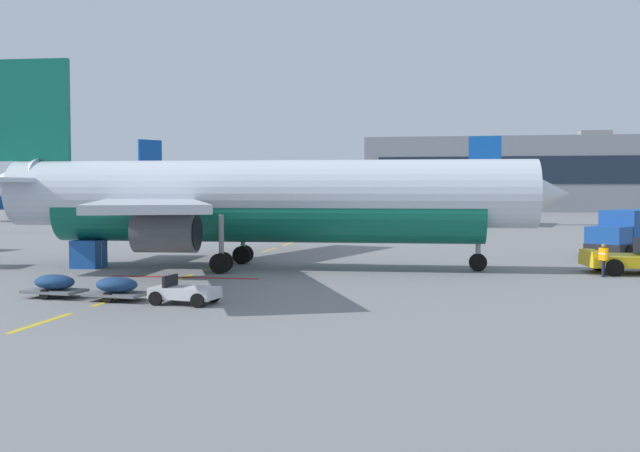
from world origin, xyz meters
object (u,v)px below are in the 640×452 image
at_px(airliner_far_right, 76,192).
at_px(fuel_service_truck, 626,232).
at_px(uld_cargo_container, 89,254).
at_px(baggage_train, 117,288).
at_px(airliner_mid_left, 390,196).
at_px(ground_crew_worker, 603,258).
at_px(airliner_foreground, 257,200).

bearing_deg(airliner_far_right, fuel_service_truck, -37.92).
bearing_deg(uld_cargo_container, baggage_train, -58.01).
xyz_separation_m(airliner_mid_left, baggage_train, (-4.55, -70.06, -3.02)).
height_order(airliner_mid_left, ground_crew_worker, airliner_mid_left).
relative_size(airliner_far_right, baggage_train, 3.82).
bearing_deg(fuel_service_truck, airliner_mid_left, 113.90).
distance_m(airliner_foreground, baggage_train, 13.97).
distance_m(airliner_far_right, baggage_train, 89.39).
height_order(fuel_service_truck, baggage_train, fuel_service_truck).
relative_size(baggage_train, uld_cargo_container, 5.38).
bearing_deg(ground_crew_worker, uld_cargo_container, -178.55).
xyz_separation_m(airliner_mid_left, uld_cargo_container, (-11.93, -58.25, -2.75)).
bearing_deg(fuel_service_truck, baggage_train, -134.74).
height_order(airliner_far_right, ground_crew_worker, airliner_far_right).
relative_size(airliner_mid_left, ground_crew_worker, 17.98).
xyz_separation_m(airliner_far_right, ground_crew_worker, (64.68, -65.43, -3.03)).
bearing_deg(ground_crew_worker, airliner_far_right, 134.67).
bearing_deg(fuel_service_truck, airliner_far_right, 142.08).
relative_size(ground_crew_worker, uld_cargo_container, 1.07).
bearing_deg(fuel_service_truck, ground_crew_worker, -105.94).
bearing_deg(airliner_foreground, fuel_service_truck, 27.19).
distance_m(airliner_foreground, airliner_mid_left, 56.75).
relative_size(airliner_far_right, ground_crew_worker, 19.18).
bearing_deg(ground_crew_worker, baggage_train, -149.28).
bearing_deg(airliner_foreground, uld_cargo_container, -170.91).
height_order(fuel_service_truck, ground_crew_worker, fuel_service_truck).
bearing_deg(airliner_far_right, uld_cargo_container, -61.30).
distance_m(fuel_service_truck, baggage_train, 34.96).
xyz_separation_m(airliner_far_right, fuel_service_truck, (68.19, -53.13, -2.37)).
relative_size(airliner_mid_left, fuel_service_truck, 4.37).
bearing_deg(baggage_train, fuel_service_truck, 45.26).
bearing_deg(airliner_mid_left, fuel_service_truck, -66.10).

